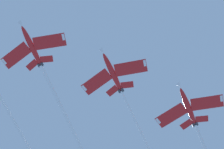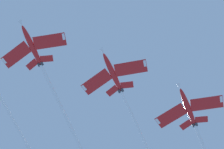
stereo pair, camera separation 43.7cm
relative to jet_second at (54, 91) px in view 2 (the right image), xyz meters
The scene contains 2 objects.
jet_second is the anchor object (origin of this frame).
jet_third 20.54m from the jet_second, 99.24° to the left, with size 49.34×26.58×13.18m.
Camera 2 is at (36.96, 28.90, 1.74)m, focal length 66.11 mm.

